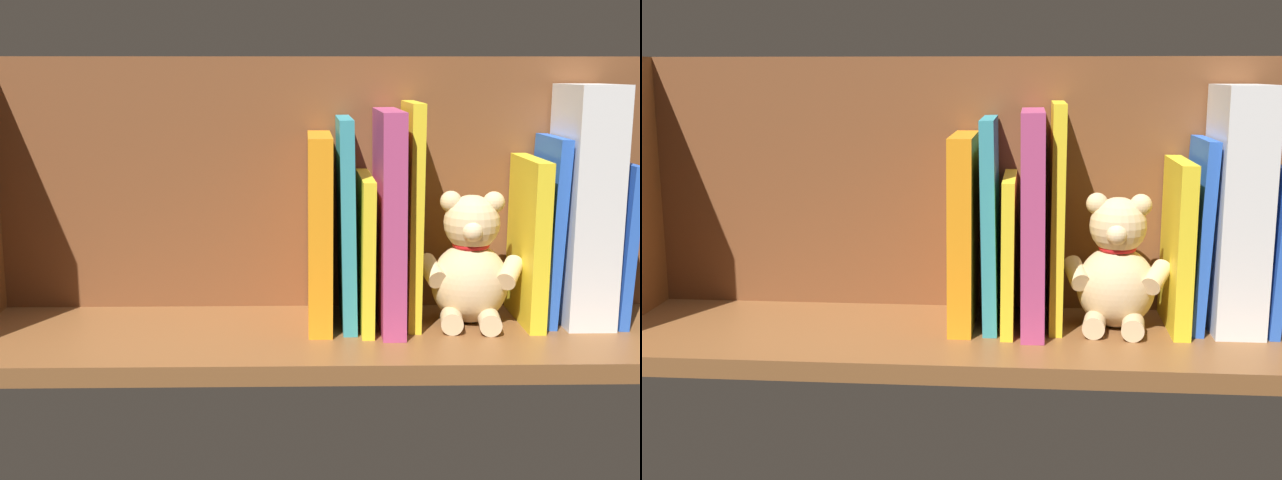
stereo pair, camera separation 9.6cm
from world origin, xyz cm
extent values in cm
cube|color=brown|center=(0.00, 0.00, -1.10)|extent=(86.50, 25.59, 2.20)
cube|color=brown|center=(0.00, -10.55, 15.78)|extent=(86.50, 1.50, 31.55)
cube|color=blue|center=(-35.73, -3.70, 9.61)|extent=(1.84, 11.40, 19.26)
cube|color=silver|center=(-31.60, -3.43, 14.16)|extent=(5.65, 11.73, 28.31)
cube|color=blue|center=(-27.37, -3.91, 11.12)|extent=(2.16, 10.97, 22.27)
cube|color=yellow|center=(-24.99, -3.09, 9.89)|extent=(1.95, 12.61, 19.78)
ellipsoid|color=#D1B284|center=(-18.02, -2.53, 4.84)|extent=(10.18, 9.34, 9.68)
sphere|color=#D1B284|center=(-18.02, -2.53, 12.17)|extent=(6.65, 6.65, 6.65)
sphere|color=#D1B284|center=(-20.50, -2.20, 14.67)|extent=(2.57, 2.57, 2.57)
sphere|color=#D1B284|center=(-15.55, -2.85, 14.67)|extent=(2.57, 2.57, 2.57)
sphere|color=beige|center=(-17.66, 0.28, 11.67)|extent=(2.57, 2.57, 2.57)
cylinder|color=#D1B284|center=(-22.42, -0.73, 6.53)|extent=(4.20, 5.27, 3.58)
cylinder|color=#D1B284|center=(-13.31, -1.92, 6.53)|extent=(3.25, 5.14, 3.58)
cylinder|color=#D1B284|center=(-19.65, 1.83, 1.29)|extent=(3.02, 3.93, 2.57)
cylinder|color=#D1B284|center=(-15.33, 1.27, 1.29)|extent=(3.02, 3.93, 2.57)
torus|color=red|center=(-18.02, -2.53, 9.53)|extent=(4.95, 4.95, 0.76)
cube|color=yellow|center=(-10.90, -3.40, 13.15)|extent=(1.51, 11.99, 26.29)
cube|color=#B23F72|center=(-8.12, -1.97, 12.72)|extent=(2.98, 14.85, 25.48)
cube|color=yellow|center=(-5.38, -2.36, 8.93)|extent=(1.43, 14.07, 17.86)
cube|color=teal|center=(-3.15, -3.00, 12.26)|extent=(2.20, 12.80, 24.55)
cube|color=orange|center=(-0.26, -2.59, 11.31)|extent=(2.81, 13.62, 22.62)
camera|label=1|loc=(1.82, 94.14, 29.73)|focal=46.79mm
camera|label=2|loc=(-7.77, 93.84, 29.73)|focal=46.79mm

